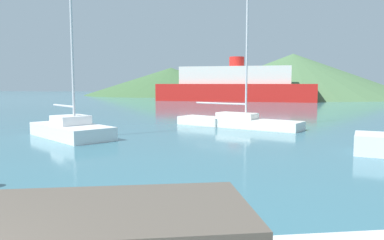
# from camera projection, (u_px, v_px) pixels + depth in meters

# --- Properties ---
(sailboat_inner) EXTENTS (7.92, 4.92, 10.64)m
(sailboat_inner) POSITION_uv_depth(u_px,v_px,m) (237.00, 120.00, 22.96)
(sailboat_inner) COLOR white
(sailboat_inner) RESTS_ON ground_plane
(sailboat_outer) EXTENTS (5.41, 4.87, 11.12)m
(sailboat_outer) POSITION_uv_depth(u_px,v_px,m) (71.00, 128.00, 18.49)
(sailboat_outer) COLOR white
(sailboat_outer) RESTS_ON ground_plane
(ferry_distant) EXTENTS (24.59, 11.32, 6.86)m
(ferry_distant) POSITION_uv_depth(u_px,v_px,m) (236.00, 86.00, 59.34)
(ferry_distant) COLOR red
(ferry_distant) RESTS_ON ground_plane
(hill_west) EXTENTS (40.67, 40.67, 6.46)m
(hill_west) POSITION_uv_depth(u_px,v_px,m) (171.00, 81.00, 90.03)
(hill_west) COLOR #3D6038
(hill_west) RESTS_ON ground_plane
(hill_central) EXTENTS (46.39, 46.39, 8.77)m
(hill_central) POSITION_uv_depth(u_px,v_px,m) (293.00, 75.00, 76.93)
(hill_central) COLOR #476B42
(hill_central) RESTS_ON ground_plane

